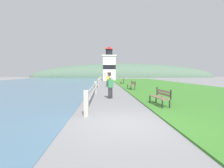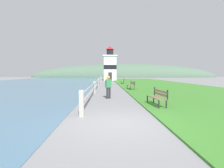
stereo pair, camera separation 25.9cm
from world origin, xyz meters
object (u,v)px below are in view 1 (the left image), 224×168
park_bench_far (123,81)px  person_by_railing (108,80)px  park_bench_midway (132,85)px  park_bench_near (161,96)px  lighthouse (109,66)px  person_strolling (110,86)px

park_bench_far → person_by_railing: 6.14m
park_bench_midway → park_bench_far: bearing=-93.5°
park_bench_near → park_bench_far: bearing=-95.7°
park_bench_near → park_bench_midway: same height
park_bench_midway → person_by_railing: (-2.46, 4.55, 0.30)m
park_bench_near → park_bench_far: size_ratio=1.01×
park_bench_near → park_bench_midway: bearing=-95.3°
park_bench_near → lighthouse: bearing=-92.6°
person_by_railing → park_bench_midway: bearing=-141.9°
person_strolling → person_by_railing: (0.07, 11.04, -0.00)m
park_bench_near → person_strolling: bearing=-54.6°
park_bench_near → person_by_railing: size_ratio=1.13×
park_bench_far → person_by_railing: bearing=69.2°
park_bench_midway → person_by_railing: bearing=-64.4°
park_bench_far → lighthouse: 15.35m
park_bench_far → lighthouse: (-1.76, 14.95, 3.03)m
lighthouse → park_bench_near: bearing=-87.3°
park_bench_far → park_bench_near: bearing=93.8°
park_bench_midway → person_strolling: 6.97m
park_bench_midway → park_bench_far: size_ratio=1.17×
park_bench_midway → person_by_railing: size_ratio=1.30×
person_strolling → person_by_railing: same height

